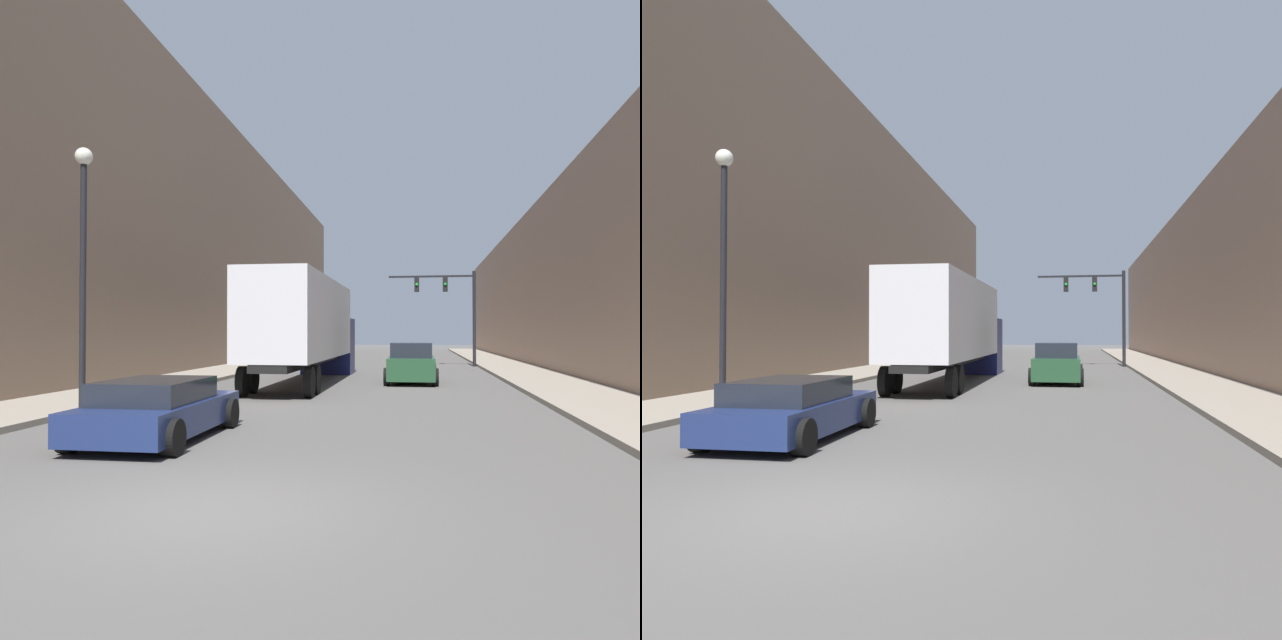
% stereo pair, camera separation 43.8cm
% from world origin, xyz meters
% --- Properties ---
extents(ground_plane, '(200.00, 200.00, 0.00)m').
position_xyz_m(ground_plane, '(0.00, 0.00, 0.00)').
color(ground_plane, '#565451').
extents(sidewalk_right, '(3.24, 80.00, 0.15)m').
position_xyz_m(sidewalk_right, '(7.61, 30.00, 0.07)').
color(sidewalk_right, gray).
rests_on(sidewalk_right, ground).
extents(sidewalk_left, '(3.24, 80.00, 0.15)m').
position_xyz_m(sidewalk_left, '(-7.61, 30.00, 0.07)').
color(sidewalk_left, gray).
rests_on(sidewalk_left, ground).
extents(building_right, '(6.00, 80.00, 9.73)m').
position_xyz_m(building_right, '(12.24, 30.00, 4.86)').
color(building_right, '#997A66').
rests_on(building_right, ground).
extents(building_left, '(6.00, 80.00, 15.43)m').
position_xyz_m(building_left, '(-12.24, 30.00, 7.72)').
color(building_left, '#846B56').
rests_on(building_left, ground).
extents(semi_truck, '(2.49, 14.18, 4.17)m').
position_xyz_m(semi_truck, '(-2.11, 18.33, 2.38)').
color(semi_truck, silver).
rests_on(semi_truck, ground).
extents(sedan_car, '(2.15, 4.52, 1.18)m').
position_xyz_m(sedan_car, '(-2.61, 4.58, 0.58)').
color(sedan_car, navy).
rests_on(sedan_car, ground).
extents(suv_car, '(2.12, 4.68, 1.67)m').
position_xyz_m(suv_car, '(2.14, 19.25, 0.79)').
color(suv_car, '#234C2D').
rests_on(suv_car, ground).
extents(traffic_signal_gantry, '(5.34, 0.35, 5.89)m').
position_xyz_m(traffic_signal_gantry, '(4.59, 32.34, 4.05)').
color(traffic_signal_gantry, black).
rests_on(traffic_signal_gantry, ground).
extents(street_lamp, '(0.44, 0.44, 6.72)m').
position_xyz_m(street_lamp, '(-5.84, 7.40, 4.32)').
color(street_lamp, black).
rests_on(street_lamp, ground).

